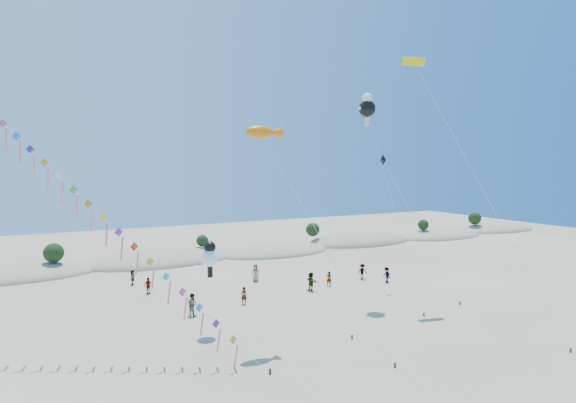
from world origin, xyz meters
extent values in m
ellipsoid|color=gray|center=(-16.00, 44.60, 0.00)|extent=(17.60, 9.68, 3.00)
ellipsoid|color=#213714|center=(-16.00, 44.60, 0.83)|extent=(14.08, 6.34, 0.70)
ellipsoid|color=gray|center=(0.00, 45.30, 0.00)|extent=(19.00, 10.45, 3.40)
ellipsoid|color=#213714|center=(0.00, 45.30, 0.94)|extent=(15.20, 6.84, 0.76)
ellipsoid|color=gray|center=(16.00, 43.90, 0.00)|extent=(16.40, 9.02, 2.80)
ellipsoid|color=#213714|center=(16.00, 43.90, 0.77)|extent=(13.12, 5.90, 0.66)
ellipsoid|color=gray|center=(32.00, 45.70, 0.00)|extent=(18.00, 9.90, 3.80)
ellipsoid|color=#213714|center=(32.00, 45.70, 1.04)|extent=(14.40, 6.48, 0.72)
ellipsoid|color=gray|center=(48.00, 44.50, 0.00)|extent=(16.80, 9.24, 3.00)
ellipsoid|color=#213714|center=(48.00, 44.50, 0.83)|extent=(13.44, 6.05, 0.67)
ellipsoid|color=gray|center=(64.00, 45.90, 0.00)|extent=(17.60, 9.68, 3.20)
ellipsoid|color=#213714|center=(64.00, 45.90, 0.88)|extent=(14.08, 6.34, 0.70)
sphere|color=black|center=(-12.00, 43.40, 2.48)|extent=(2.20, 2.20, 2.20)
sphere|color=black|center=(6.00, 45.40, 2.24)|extent=(1.60, 1.60, 1.60)
sphere|color=black|center=(24.00, 46.80, 2.44)|extent=(2.10, 2.10, 2.10)
sphere|color=black|center=(44.00, 44.10, 2.32)|extent=(1.80, 1.80, 1.80)
sphere|color=black|center=(58.00, 45.60, 2.52)|extent=(2.30, 2.30, 2.30)
cube|color=#3F2D1E|center=(-1.53, 8.58, 0.17)|extent=(0.12, 0.12, 0.35)
cylinder|color=silver|center=(-10.87, 17.64, 10.31)|extent=(18.71, 18.14, 20.65)
cube|color=orange|center=(-3.22, 10.21, 1.86)|extent=(1.11, 0.44, 1.17)
cube|color=pink|center=(-3.04, 10.26, 0.76)|extent=(0.19, 0.45, 1.55)
cube|color=#4A2594|center=(-4.03, 11.00, 2.76)|extent=(1.11, 0.44, 1.17)
cube|color=pink|center=(-3.85, 11.05, 1.66)|extent=(0.19, 0.45, 1.55)
cube|color=#1B82ED|center=(-4.84, 11.78, 3.65)|extent=(1.11, 0.44, 1.17)
cube|color=pink|center=(-4.66, 11.83, 2.55)|extent=(0.19, 0.45, 1.55)
cube|color=#DE4690|center=(-5.65, 12.57, 4.54)|extent=(1.11, 0.44, 1.17)
cube|color=pink|center=(-5.47, 12.62, 3.44)|extent=(0.19, 0.45, 1.55)
cube|color=#1AB9C8|center=(-6.46, 13.35, 5.44)|extent=(1.11, 0.44, 1.17)
cube|color=pink|center=(-6.28, 13.40, 4.34)|extent=(0.19, 0.45, 1.55)
cube|color=#AACC18|center=(-7.27, 14.14, 6.33)|extent=(1.11, 0.44, 1.17)
cube|color=pink|center=(-7.09, 14.19, 5.23)|extent=(0.19, 0.45, 1.55)
cube|color=red|center=(-8.08, 14.92, 7.22)|extent=(1.11, 0.44, 1.17)
cube|color=pink|center=(-7.90, 14.97, 6.12)|extent=(0.19, 0.45, 1.55)
cube|color=purple|center=(-8.88, 15.71, 8.12)|extent=(1.11, 0.44, 1.17)
cube|color=pink|center=(-8.70, 15.76, 7.02)|extent=(0.19, 0.45, 1.55)
cube|color=yellow|center=(-9.69, 16.49, 9.01)|extent=(1.11, 0.44, 1.17)
cube|color=pink|center=(-9.51, 16.54, 7.91)|extent=(0.19, 0.45, 1.55)
cube|color=orange|center=(-10.50, 17.28, 9.91)|extent=(1.11, 0.44, 1.17)
cube|color=pink|center=(-10.32, 17.33, 8.81)|extent=(0.19, 0.45, 1.55)
cube|color=green|center=(-11.31, 18.06, 10.80)|extent=(1.11, 0.44, 1.17)
cube|color=pink|center=(-11.13, 18.11, 9.70)|extent=(0.19, 0.45, 1.55)
cube|color=white|center=(-12.12, 18.85, 11.69)|extent=(1.11, 0.44, 1.17)
cube|color=pink|center=(-11.94, 18.90, 10.59)|extent=(0.19, 0.45, 1.55)
cube|color=orange|center=(-12.93, 19.63, 12.59)|extent=(1.11, 0.44, 1.17)
cube|color=pink|center=(-12.75, 19.68, 11.49)|extent=(0.19, 0.45, 1.55)
cube|color=#4A2594|center=(-13.74, 20.42, 13.48)|extent=(1.11, 0.44, 1.17)
cube|color=pink|center=(-13.56, 20.47, 12.38)|extent=(0.19, 0.45, 1.55)
cube|color=#1B82ED|center=(-14.55, 21.20, 14.37)|extent=(1.11, 0.44, 1.17)
cube|color=pink|center=(-14.37, 21.25, 13.27)|extent=(0.19, 0.45, 1.55)
cube|color=#DE4690|center=(-15.36, 21.99, 15.27)|extent=(1.11, 0.44, 1.17)
cube|color=pink|center=(-15.18, 22.04, 14.17)|extent=(0.19, 0.45, 1.55)
cube|color=#3F2D1E|center=(5.67, 5.86, 0.15)|extent=(0.10, 0.10, 0.30)
cylinder|color=silver|center=(3.19, 10.37, 7.37)|extent=(4.98, 9.04, 14.75)
ellipsoid|color=orange|center=(0.72, 14.87, 14.73)|extent=(2.17, 0.95, 0.95)
cone|color=orange|center=(1.93, 14.87, 14.73)|extent=(0.87, 0.87, 0.87)
cube|color=#3F2D1E|center=(6.16, 11.10, 0.15)|extent=(0.10, 0.10, 0.30)
cylinder|color=silver|center=(1.94, 14.19, 2.78)|extent=(8.47, 6.22, 5.59)
sphere|color=white|center=(-2.29, 17.29, 5.57)|extent=(1.33, 1.33, 1.33)
sphere|color=black|center=(-2.29, 17.29, 6.37)|extent=(0.89, 0.89, 0.89)
cube|color=black|center=(-2.29, 17.29, 4.51)|extent=(0.35, 0.18, 0.80)
cube|color=#3F2D1E|center=(14.38, 12.58, 0.15)|extent=(0.10, 0.10, 0.30)
cylinder|color=silver|center=(14.12, 16.24, 8.79)|extent=(0.55, 7.35, 17.59)
sphere|color=black|center=(13.86, 19.90, 17.58)|extent=(1.55, 1.55, 1.55)
sphere|color=white|center=(13.86, 19.90, 18.51)|extent=(1.01, 1.01, 1.01)
cube|color=white|center=(13.86, 19.90, 16.41)|extent=(0.35, 0.18, 0.80)
cube|color=white|center=(13.16, 19.90, 17.58)|extent=(0.60, 0.15, 0.25)
cube|color=white|center=(14.56, 19.90, 17.58)|extent=(0.60, 0.15, 0.25)
cube|color=#3F2D1E|center=(17.55, 2.30, 0.15)|extent=(0.10, 0.10, 0.30)
cylinder|color=silver|center=(17.59, 10.16, 10.93)|extent=(0.10, 15.75, 21.88)
cube|color=yellow|center=(17.63, 18.03, 21.86)|extent=(2.29, 0.93, 0.80)
cube|color=black|center=(17.63, 18.05, 21.86)|extent=(2.21, 0.57, 0.19)
cube|color=#3F2D1E|center=(19.53, 13.54, 0.15)|extent=(0.10, 0.10, 0.30)
cylinder|color=silver|center=(18.83, 18.17, 6.45)|extent=(1.43, 9.28, 12.92)
cube|color=black|center=(18.12, 22.80, 12.91)|extent=(1.03, 0.30, 1.06)
imported|color=slate|center=(-2.44, 21.56, 0.94)|extent=(1.08, 1.15, 1.88)
imported|color=slate|center=(2.60, 22.68, 0.78)|extent=(0.58, 0.39, 1.56)
imported|color=slate|center=(6.92, 29.87, 0.91)|extent=(1.06, 0.97, 1.82)
imported|color=slate|center=(10.23, 23.81, 0.92)|extent=(0.78, 1.77, 1.84)
imported|color=slate|center=(12.81, 24.60, 0.76)|extent=(0.64, 0.52, 1.52)
imported|color=slate|center=(19.02, 23.01, 0.81)|extent=(0.61, 1.06, 1.62)
imported|color=slate|center=(-4.26, 30.10, 0.80)|extent=(1.01, 0.78, 1.59)
imported|color=slate|center=(17.63, 25.42, 0.83)|extent=(1.14, 0.74, 1.66)
imported|color=slate|center=(-4.94, 34.53, 0.75)|extent=(0.74, 1.46, 1.50)
camera|label=1|loc=(-13.45, -16.44, 12.45)|focal=30.00mm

